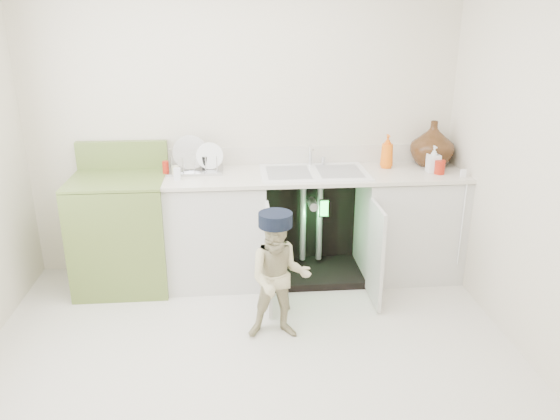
{
  "coord_description": "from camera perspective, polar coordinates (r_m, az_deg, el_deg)",
  "views": [
    {
      "loc": [
        -0.08,
        -2.94,
        2.08
      ],
      "look_at": [
        0.23,
        0.7,
        0.77
      ],
      "focal_mm": 35.0,
      "sensor_mm": 36.0,
      "label": 1
    }
  ],
  "objects": [
    {
      "name": "avocado_stove",
      "position": [
        4.52,
        -16.13,
        -2.07
      ],
      "size": [
        0.73,
        0.65,
        1.13
      ],
      "color": "olive",
      "rests_on": "ground"
    },
    {
      "name": "ground",
      "position": [
        3.6,
        -2.87,
        -15.62
      ],
      "size": [
        3.5,
        3.5,
        0.0
      ],
      "primitive_type": "plane",
      "color": "silver",
      "rests_on": "ground"
    },
    {
      "name": "room_shell",
      "position": [
        3.06,
        -3.27,
        3.87
      ],
      "size": [
        6.0,
        5.5,
        1.26
      ],
      "color": "beige",
      "rests_on": "ground"
    },
    {
      "name": "counter_run",
      "position": [
        4.5,
        4.0,
        -1.13
      ],
      "size": [
        2.44,
        1.02,
        1.27
      ],
      "color": "silver",
      "rests_on": "ground"
    },
    {
      "name": "repair_worker",
      "position": [
        3.64,
        -0.09,
        -6.91
      ],
      "size": [
        0.64,
        0.74,
        0.89
      ],
      "rotation": [
        0.0,
        0.0,
        -0.05
      ],
      "color": "beige",
      "rests_on": "ground"
    }
  ]
}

